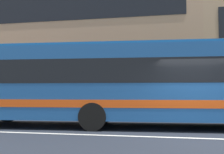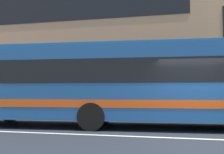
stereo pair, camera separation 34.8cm
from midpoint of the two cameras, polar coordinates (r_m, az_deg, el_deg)
ground_plane at (r=8.45m, az=17.96°, el=-12.48°), size 160.00×160.00×0.00m
lane_centre_line at (r=8.45m, az=17.96°, el=-12.45°), size 60.00×0.16×0.01m
apartment_block_left at (r=25.54m, az=-13.86°, el=8.86°), size 25.85×10.52×13.35m
transit_bus at (r=10.53m, az=0.31°, el=-1.07°), size 12.61×3.40×3.22m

